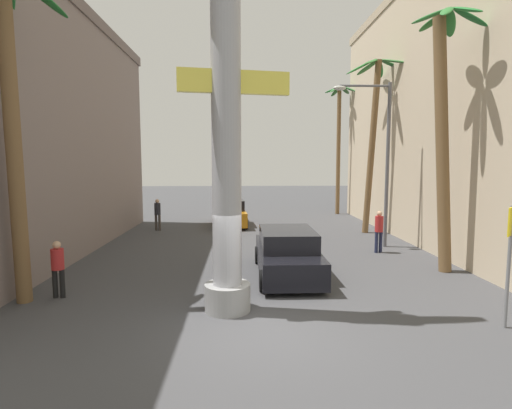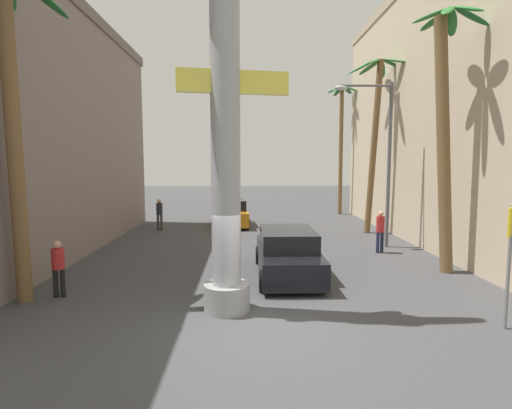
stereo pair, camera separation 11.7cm
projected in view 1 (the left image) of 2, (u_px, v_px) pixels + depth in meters
The scene contains 14 objects.
ground_plane at pixel (251, 242), 18.95m from camera, with size 90.78×90.78×0.00m, color #424244.
building_right at pixel (480, 108), 18.57m from camera, with size 6.64×22.07×12.63m.
neon_sign_pole at pixel (226, 105), 9.72m from camera, with size 3.10×1.17×11.08m.
street_lamp at pixel (379, 149), 17.55m from camera, with size 2.57×0.28×7.23m.
crossing_sign at pixel (510, 249), 9.00m from camera, with size 0.47×0.47×2.83m.
car_lead at pixel (287, 254), 13.38m from camera, with size 2.05×4.72×1.56m.
car_far at pixel (229, 213), 24.19m from camera, with size 2.25×4.85×1.56m.
palm_tree_far_right at pixel (339, 132), 28.68m from camera, with size 2.36×2.36×9.24m.
palm_tree_near_right at pixel (443, 125), 13.42m from camera, with size 2.48×2.47×8.80m.
palm_tree_near_left at pixel (12, 107), 10.27m from camera, with size 3.28×3.09×8.67m.
palm_tree_mid_right at pixel (374, 122), 20.82m from camera, with size 3.41×3.19×9.17m.
pedestrian_curb_left at pixel (58, 265), 11.13m from camera, with size 0.34×0.34×1.62m.
pedestrian_mid_right at pixel (379, 228), 16.73m from camera, with size 0.41×0.41×1.77m.
pedestrian_far_left at pixel (158, 212), 22.17m from camera, with size 0.39×0.39×1.76m.
Camera 1 is at (-0.43, -8.65, 3.79)m, focal length 28.00 mm.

